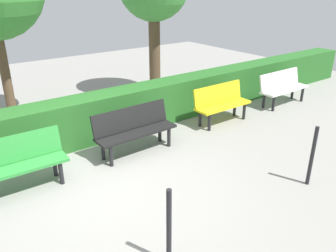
{
  "coord_description": "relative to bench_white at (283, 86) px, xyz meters",
  "views": [
    {
      "loc": [
        2.01,
        4.22,
        3.0
      ],
      "look_at": [
        -1.43,
        -0.38,
        0.55
      ],
      "focal_mm": 36.26,
      "sensor_mm": 36.0,
      "label": 1
    }
  ],
  "objects": [
    {
      "name": "ground_plane",
      "position": [
        5.52,
        0.84,
        -0.48
      ],
      "size": [
        20.34,
        20.34,
        0.0
      ],
      "primitive_type": "plane",
      "color": "gray"
    },
    {
      "name": "bench_white",
      "position": [
        0.0,
        0.0,
        0.0
      ],
      "size": [
        1.55,
        0.48,
        0.86
      ],
      "rotation": [
        0.0,
        0.0,
        0.01
      ],
      "color": "white",
      "rests_on": "ground_plane"
    },
    {
      "name": "bench_yellow",
      "position": [
        2.19,
        -0.06,
        -0.0
      ],
      "size": [
        1.42,
        0.46,
        0.86
      ],
      "rotation": [
        0.0,
        0.0,
        0.0
      ],
      "color": "yellow",
      "rests_on": "ground_plane"
    },
    {
      "name": "bench_black",
      "position": [
        4.55,
        0.04,
        0.0
      ],
      "size": [
        1.59,
        0.5,
        0.86
      ],
      "rotation": [
        0.0,
        0.0,
        0.02
      ],
      "color": "black",
      "rests_on": "ground_plane"
    },
    {
      "name": "bench_green",
      "position": [
        6.65,
        0.07,
        -0.0
      ],
      "size": [
        1.42,
        0.48,
        0.86
      ],
      "rotation": [
        0.0,
        0.0,
        -0.02
      ],
      "color": "#2D8C38",
      "rests_on": "ground_plane"
    },
    {
      "name": "hedge_row",
      "position": [
        4.53,
        -0.95,
        -0.02
      ],
      "size": [
        16.34,
        0.63,
        0.92
      ],
      "primitive_type": "cube",
      "color": "#266023",
      "rests_on": "ground_plane"
    },
    {
      "name": "railing_post_mid",
      "position": [
        2.94,
        2.67,
        0.02
      ],
      "size": [
        0.06,
        0.06,
        1.0
      ],
      "primitive_type": "cylinder",
      "color": "black",
      "rests_on": "ground_plane"
    },
    {
      "name": "railing_post_far",
      "position": [
        5.73,
        2.67,
        0.02
      ],
      "size": [
        0.06,
        0.06,
        1.0
      ],
      "primitive_type": "cylinder",
      "color": "black",
      "rests_on": "ground_plane"
    }
  ]
}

